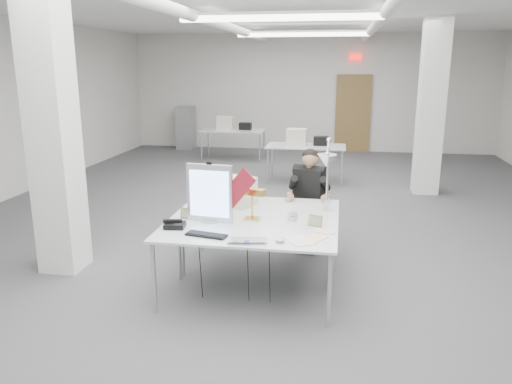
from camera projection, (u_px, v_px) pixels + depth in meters
room_shell at (282, 112)px, 7.23m from camera, size 10.04×14.04×3.24m
desk_main at (246, 233)px, 4.96m from camera, size 1.80×0.90×0.02m
desk_second at (261, 208)px, 5.82m from camera, size 1.80×0.90×0.02m
bg_desk_a at (306, 146)px, 10.18m from camera, size 1.60×0.80×0.02m
bg_desk_b at (233, 130)px, 12.61m from camera, size 1.60×0.80×0.02m
filing_cabinet at (186, 128)px, 14.30m from camera, size 0.45×0.55×1.20m
office_chair at (309, 210)px, 6.48m from camera, size 0.66×0.66×1.06m
seated_person at (310, 183)px, 6.34m from camera, size 0.69×0.76×0.95m
monitor at (210, 193)px, 5.20m from camera, size 0.50×0.10×0.61m
pennant at (237, 190)px, 5.10m from camera, size 0.43×0.14×0.47m
keyboard at (206, 235)px, 4.82m from camera, size 0.43×0.22×0.02m
laptop at (247, 243)px, 4.60m from camera, size 0.41×0.30×0.03m
mouse at (280, 241)px, 4.64m from camera, size 0.10×0.07×0.04m
bankers_lamp at (252, 204)px, 5.31m from camera, size 0.31×0.21×0.33m
desk_phone at (175, 225)px, 5.07m from camera, size 0.22×0.20×0.05m
picture_frame_left at (187, 213)px, 5.36m from camera, size 0.15×0.07×0.11m
picture_frame_right at (315, 221)px, 5.11m from camera, size 0.15×0.08×0.12m
desk_clock at (293, 216)px, 5.28m from camera, size 0.11×0.05×0.11m
paper_stack_a at (299, 240)px, 4.69m from camera, size 0.34×0.37×0.01m
paper_stack_b at (315, 238)px, 4.76m from camera, size 0.25×0.27×0.01m
paper_stack_c at (326, 231)px, 4.96m from camera, size 0.22×0.18×0.01m
beige_monitor at (238, 191)px, 5.85m from camera, size 0.44×0.43×0.33m
architect_lamp at (327, 173)px, 5.35m from camera, size 0.40×0.78×0.96m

